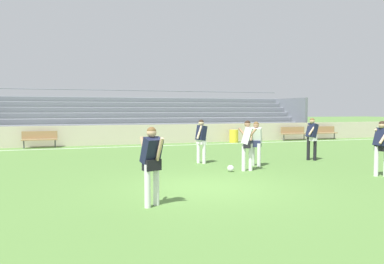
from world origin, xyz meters
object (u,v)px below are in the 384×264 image
object	(u,v)px
player_dark_dropping_back	(312,135)
player_dark_deep_cover	(201,137)
bench_far_right	(40,138)
player_dark_overlapping	(382,143)
bench_far_left	(293,132)
trash_bin	(234,136)
bleacher_stand	(153,117)
bench_centre_sideline	(324,132)
player_white_wide_right	(247,141)
player_dark_wide_left	(152,159)
soccer_ball	(231,168)
player_white_pressing_high	(256,140)

from	to	relation	value
player_dark_dropping_back	player_dark_deep_cover	bearing A→B (deg)	172.67
bench_far_right	player_dark_overlapping	bearing A→B (deg)	-49.40
bench_far_left	bench_far_right	distance (m)	15.78
trash_bin	bleacher_stand	bearing A→B (deg)	137.89
bench_centre_sideline	trash_bin	world-z (taller)	bench_centre_sideline
bench_far_left	player_white_wide_right	distance (m)	13.34
player_white_wide_right	player_dark_dropping_back	distance (m)	3.99
player_dark_wide_left	player_dark_overlapping	world-z (taller)	player_dark_overlapping
player_dark_deep_cover	trash_bin	bearing A→B (deg)	57.81
bench_far_right	soccer_ball	xyz separation A→B (m)	(6.63, -10.22, -0.44)
bleacher_stand	soccer_ball	bearing A→B (deg)	-91.47
bleacher_stand	soccer_ball	size ratio (longest dim) A/B	99.63
bleacher_stand	player_white_wide_right	size ratio (longest dim) A/B	12.85
bench_far_right	player_white_pressing_high	bearing A→B (deg)	-49.49
bleacher_stand	player_white_wide_right	distance (m)	14.00
player_dark_dropping_back	player_white_wide_right	bearing A→B (deg)	-157.19
bleacher_stand	player_dark_dropping_back	size ratio (longest dim) A/B	12.71
player_dark_deep_cover	player_dark_wide_left	xyz separation A→B (m)	(-3.13, -5.66, 0.02)
bench_far_right	trash_bin	size ratio (longest dim) A/B	2.27
soccer_ball	player_dark_wide_left	bearing A→B (deg)	-133.94
player_dark_overlapping	bench_centre_sideline	bearing A→B (deg)	58.77
bench_far_left	player_dark_overlapping	size ratio (longest dim) A/B	1.05
player_dark_deep_cover	player_dark_dropping_back	bearing A→B (deg)	-7.33
bleacher_stand	bench_centre_sideline	xyz separation A→B (m)	(11.25, -3.76, -1.00)
bench_centre_sideline	bench_far_left	size ratio (longest dim) A/B	1.00
bench_centre_sideline	trash_bin	distance (m)	6.91
bench_far_left	player_dark_deep_cover	distance (m)	12.44
player_white_pressing_high	player_dark_dropping_back	xyz separation A→B (m)	(2.90, 0.69, 0.07)
bench_far_left	bleacher_stand	bearing A→B (deg)	156.84
bench_far_right	player_dark_wide_left	size ratio (longest dim) A/B	1.06
bench_far_right	soccer_ball	distance (m)	12.19
bench_centre_sideline	player_white_pressing_high	bearing A→B (deg)	-137.50
bench_centre_sideline	bench_far_right	size ratio (longest dim) A/B	1.00
player_white_pressing_high	player_dark_deep_cover	bearing A→B (deg)	142.41
trash_bin	player_dark_dropping_back	xyz separation A→B (m)	(-0.43, -8.51, 0.64)
player_white_pressing_high	player_white_wide_right	xyz separation A→B (m)	(-0.78, -0.85, 0.05)
trash_bin	player_dark_deep_cover	bearing A→B (deg)	-122.19
player_dark_overlapping	bench_far_right	bearing A→B (deg)	130.60
bleacher_stand	bench_far_left	distance (m)	9.62
trash_bin	player_dark_deep_cover	world-z (taller)	player_dark_deep_cover
bench_centre_sideline	bench_far_right	distance (m)	18.24
bleacher_stand	bench_centre_sideline	bearing A→B (deg)	-18.49
player_white_pressing_high	soccer_ball	world-z (taller)	player_white_pressing_high
bench_far_right	player_dark_dropping_back	size ratio (longest dim) A/B	1.04
trash_bin	soccer_ball	world-z (taller)	trash_bin
bench_centre_sideline	player_white_wide_right	xyz separation A→B (m)	(-11.01, -10.23, 0.47)
player_dark_deep_cover	player_dark_dropping_back	size ratio (longest dim) A/B	0.97
bench_far_left	player_dark_deep_cover	size ratio (longest dim) A/B	1.07
bench_far_left	player_white_pressing_high	xyz separation A→B (m)	(-7.77, -9.38, 0.42)
trash_bin	player_dark_dropping_back	distance (m)	8.55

